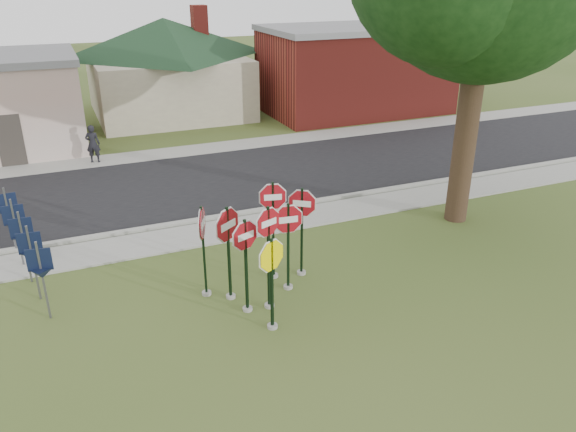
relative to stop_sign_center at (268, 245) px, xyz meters
name	(u,v)px	position (x,y,z in m)	size (l,w,h in m)	color
ground	(287,327)	(0.07, -0.93, -1.69)	(120.00, 120.00, 0.00)	#3F551F
sidewalk_near	(219,232)	(0.07, 4.57, -1.66)	(60.00, 1.60, 0.06)	gray
road	(185,185)	(0.07, 9.07, -1.67)	(60.00, 7.00, 0.04)	black
sidewalk_far	(163,154)	(0.07, 13.37, -1.66)	(60.00, 1.60, 0.06)	gray
curb	(210,218)	(0.07, 5.57, -1.62)	(60.00, 0.20, 0.14)	gray
stop_sign_center	(268,245)	(0.00, 0.00, 0.00)	(0.91, 0.37, 2.74)	gray
stop_sign_yellow	(272,273)	(-0.25, -0.84, -0.26)	(0.94, 0.45, 2.37)	gray
stop_sign_left	(246,254)	(-0.54, 0.06, -0.17)	(0.93, 0.38, 2.49)	gray
stop_sign_right	(288,235)	(0.76, 0.63, -0.18)	(1.03, 0.24, 2.46)	gray
stop_sign_back_right	(273,218)	(0.63, 1.32, 0.04)	(0.96, 0.24, 2.79)	gray
stop_sign_back_left	(228,239)	(-0.74, 0.77, -0.07)	(0.97, 0.68, 2.59)	gray
stop_sign_far_right	(302,220)	(1.38, 1.18, -0.11)	(0.84, 0.60, 2.57)	gray
stop_sign_far_left	(203,238)	(-1.26, 1.15, -0.12)	(0.46, 1.02, 2.53)	gray
route_sign_row	(23,240)	(-5.33, 3.57, -0.47)	(1.43, 4.63, 2.00)	#59595E
building_house	(165,48)	(2.07, 21.07, 1.96)	(11.60, 11.60, 6.20)	#BCB296
building_brick	(356,69)	(12.06, 17.57, 0.71)	(10.20, 6.20, 4.75)	maroon
bg_tree_right	(428,0)	(22.07, 25.07, 3.89)	(5.60, 5.60, 8.40)	black
pedestrian	(93,144)	(-2.81, 13.25, -0.83)	(0.58, 0.38, 1.60)	black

